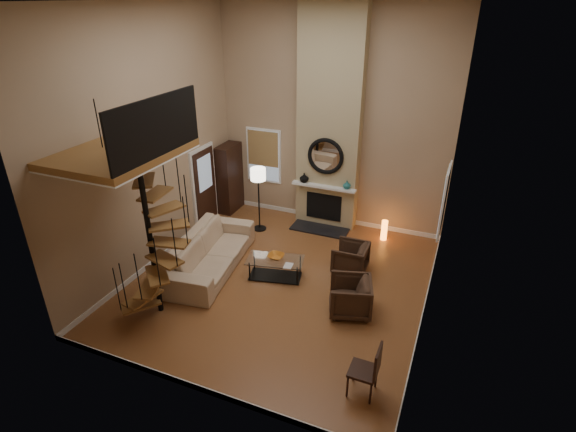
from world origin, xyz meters
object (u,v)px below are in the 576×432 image
at_px(accent_lamp, 384,231).
at_px(sofa, 210,252).
at_px(coffee_table, 275,266).
at_px(floor_lamp, 258,179).
at_px(side_chair, 369,368).
at_px(armchair_far, 354,297).
at_px(armchair_near, 353,258).
at_px(hutch, 230,178).

bearing_deg(accent_lamp, sofa, -140.34).
height_order(sofa, coffee_table, sofa).
height_order(floor_lamp, accent_lamp, floor_lamp).
bearing_deg(side_chair, floor_lamp, 132.39).
bearing_deg(armchair_far, side_chair, 4.39).
relative_size(armchair_near, armchair_far, 0.92).
distance_m(armchair_near, side_chair, 3.43).
bearing_deg(floor_lamp, sofa, -95.94).
relative_size(sofa, accent_lamp, 5.28).
height_order(sofa, armchair_near, sofa).
relative_size(armchair_near, side_chair, 0.79).
relative_size(sofa, armchair_near, 3.93).
bearing_deg(coffee_table, floor_lamp, 124.33).
height_order(floor_lamp, side_chair, floor_lamp).
bearing_deg(accent_lamp, armchair_far, -89.05).
xyz_separation_m(hutch, floor_lamp, (1.30, -0.80, 0.46)).
bearing_deg(hutch, sofa, -69.50).
distance_m(armchair_far, coffee_table, 1.97).
relative_size(armchair_near, accent_lamp, 1.35).
bearing_deg(armchair_near, sofa, -71.99).
height_order(armchair_near, coffee_table, armchair_near).
bearing_deg(floor_lamp, coffee_table, -55.67).
bearing_deg(armchair_far, armchair_near, 178.92).
xyz_separation_m(hutch, armchair_near, (4.11, -1.85, -0.60)).
height_order(hutch, armchair_near, hutch).
bearing_deg(floor_lamp, armchair_far, -37.10).
bearing_deg(coffee_table, hutch, 133.88).
distance_m(floor_lamp, accent_lamp, 3.42).
xyz_separation_m(sofa, accent_lamp, (3.36, 2.79, -0.15)).
height_order(hutch, accent_lamp, hutch).
distance_m(hutch, accent_lamp, 4.50).
xyz_separation_m(hutch, armchair_far, (4.49, -3.21, -0.60)).
relative_size(armchair_far, side_chair, 0.86).
relative_size(sofa, floor_lamp, 1.70).
distance_m(sofa, armchair_far, 3.43).
bearing_deg(accent_lamp, side_chair, -81.14).
distance_m(hutch, floor_lamp, 1.59).
bearing_deg(sofa, accent_lamp, -58.46).
height_order(hutch, sofa, hutch).
bearing_deg(armchair_far, sofa, -112.24).
distance_m(sofa, side_chair, 4.69).
relative_size(hutch, floor_lamp, 1.13).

